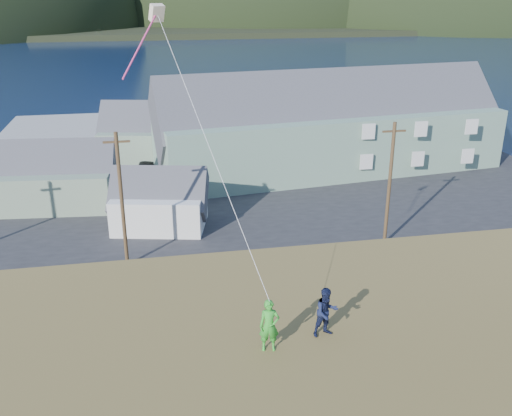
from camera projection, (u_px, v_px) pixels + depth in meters
The scene contains 15 objects.
ground at pixel (187, 272), 36.17m from camera, with size 900.00×900.00×0.00m, color #0A1638.
grass_strip at pixel (189, 286), 34.32m from camera, with size 110.00×8.00×0.10m, color #4C3D19.
waterfront_lot at pixel (173, 186), 51.71m from camera, with size 72.00×36.00×0.12m, color #28282B.
wharf at pixel (115, 127), 71.59m from camera, with size 26.00×14.00×0.90m, color gray.
far_shore at pixel (145, 16), 337.97m from camera, with size 900.00×320.00×2.00m, color black.
far_hills at pixel (214, 18), 297.47m from camera, with size 760.00×265.00×143.00m.
lodge at pixel (330, 125), 54.70m from camera, with size 34.34×13.39×11.77m.
shed_palegreen_near at pixel (59, 177), 46.17m from camera, with size 9.62×6.56×6.62m.
shed_white at pixel (159, 201), 42.02m from camera, with size 7.88×6.07×5.59m.
shed_palegreen_far at pixel (156, 135), 57.90m from camera, with size 12.27×8.54×7.54m.
utility_poles at pixel (133, 200), 35.37m from camera, with size 32.59×0.24×9.12m.
parked_cars at pixel (82, 170), 53.46m from camera, with size 26.90×12.97×1.56m.
kite_flyer_green at pixel (269, 326), 16.04m from camera, with size 0.57×0.38×1.58m, color green.
kite_flyer_navy at pixel (326, 312), 16.72m from camera, with size 0.75×0.59×1.55m, color #151B3A.
kite_rig at pixel (156, 22), 18.93m from camera, with size 1.86×3.82×10.43m.
Camera 1 is at (-1.72, -32.50, 16.89)m, focal length 40.00 mm.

